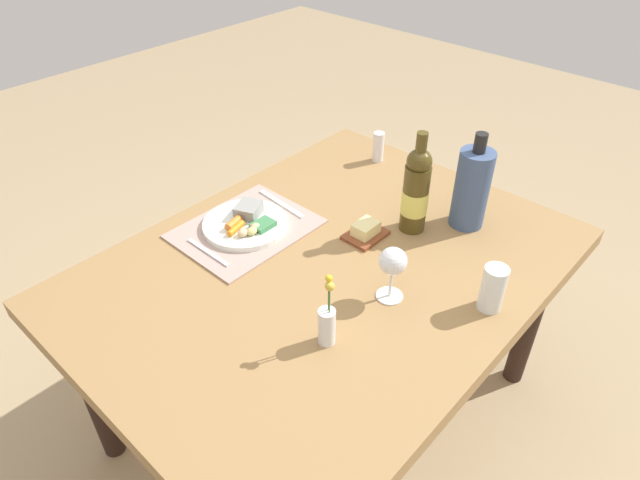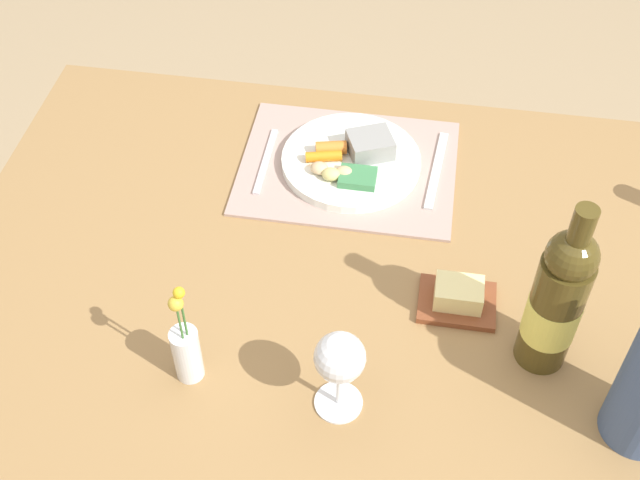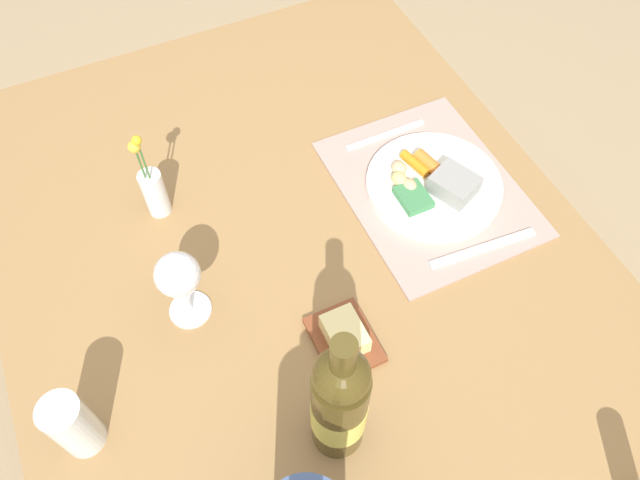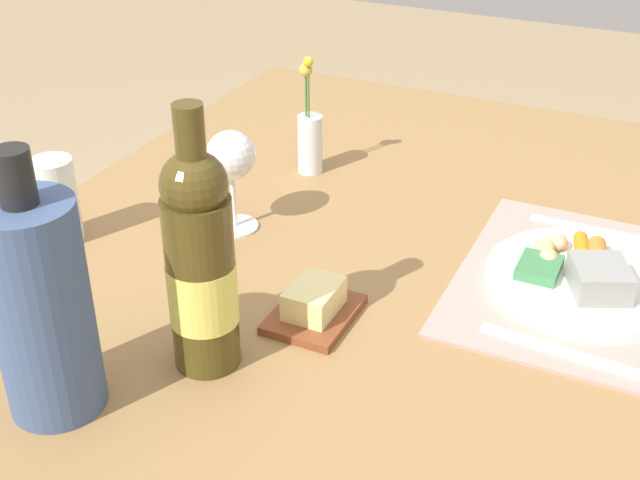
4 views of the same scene
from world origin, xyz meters
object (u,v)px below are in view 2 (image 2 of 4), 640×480
Objects in this scene: fork at (437,170)px; wine_bottle at (557,301)px; flower_vase at (186,350)px; wine_glass at (340,360)px; dinner_plate at (352,159)px; dining_table at (352,318)px; knife at (266,161)px; butter_dish at (458,299)px.

wine_bottle reaches higher than fork.
wine_bottle is 1.57× the size of flower_vase.
wine_bottle is 2.05× the size of wine_glass.
wine_glass is at bearing 175.96° from flower_vase.
flower_vase is 0.25m from wine_glass.
wine_bottle is (-0.36, 0.39, 0.12)m from dinner_plate.
dinner_plate is at bearing -82.02° from dining_table.
wine_glass is (0.31, 0.14, -0.02)m from wine_bottle.
knife is at bearing -53.96° from dining_table.
fork is at bearing -176.49° from dinner_plate.
flower_vase is 1.31× the size of wine_glass.
flower_vase reaches higher than fork.
knife is (0.17, 0.02, -0.01)m from dinner_plate.
flower_vase reaches higher than butter_dish.
dining_table is 4.31× the size of wine_bottle.
wine_glass is at bearing 95.45° from dinner_plate.
butter_dish is 0.29m from wine_glass.
wine_glass is (-0.05, 0.53, 0.10)m from dinner_plate.
wine_bottle is at bearing -167.15° from flower_vase.
dinner_plate is (0.04, -0.31, 0.10)m from dining_table.
knife is at bearing -37.22° from butter_dish.
flower_vase is at bearing 12.85° from wine_bottle.
fork is 0.63m from flower_vase.
wine_bottle is at bearing 120.18° from fork.
flower_vase is at bearing 26.09° from butter_dish.
flower_vase is (0.23, 0.20, 0.14)m from dining_table.
wine_glass reaches higher than butter_dish.
flower_vase is at bearing 60.58° from fork.
butter_dish is (-0.18, 0.00, 0.09)m from dining_table.
dinner_plate is at bearing -110.10° from flower_vase.
fork is (-0.12, -0.32, 0.08)m from dining_table.
butter_dish is (-0.39, 0.30, 0.01)m from knife.
butter_dish is (-0.06, 0.32, 0.01)m from fork.
wine_glass is (-0.22, 0.51, 0.11)m from knife.
wine_glass reaches higher than dinner_plate.
dinner_plate reaches higher than dining_table.
dining_table is 0.34m from flower_vase.
knife is at bearing -66.81° from wine_glass.
fork reaches higher than dining_table.
wine_bottle reaches higher than flower_vase.
dining_table is 0.33m from dinner_plate.
butter_dish is 0.80× the size of wine_glass.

